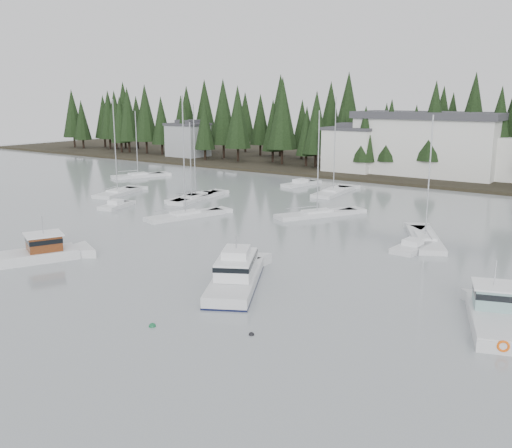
{
  "coord_description": "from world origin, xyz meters",
  "views": [
    {
      "loc": [
        28.29,
        -17.01,
        14.19
      ],
      "look_at": [
        -1.49,
        25.13,
        2.5
      ],
      "focal_mm": 40.0,
      "sensor_mm": 36.0,
      "label": 1
    }
  ],
  "objects": [
    {
      "name": "runabout_1",
      "position": [
        10.49,
        33.68,
        0.13
      ],
      "size": [
        2.58,
        5.6,
        1.42
      ],
      "rotation": [
        0.0,
        0.0,
        1.5
      ],
      "color": "silver",
      "rests_on": "ground"
    },
    {
      "name": "sailboat_7",
      "position": [
        -4.35,
        41.87,
        0.07
      ],
      "size": [
        7.25,
        10.39,
        13.02
      ],
      "rotation": [
        0.0,
        0.0,
        1.06
      ],
      "color": "silver",
      "rests_on": "ground"
    },
    {
      "name": "mooring_buoy_green",
      "position": [
        3.65,
        6.56,
        0.0
      ],
      "size": [
        0.46,
        0.46,
        0.46
      ],
      "primitive_type": "sphere",
      "color": "#145933",
      "rests_on": "ground"
    },
    {
      "name": "sailboat_10",
      "position": [
        -35.75,
        38.5,
        0.08
      ],
      "size": [
        5.19,
        9.15,
        14.2
      ],
      "rotation": [
        0.0,
        0.0,
        1.84
      ],
      "color": "silver",
      "rests_on": "ground"
    },
    {
      "name": "lobster_boat_teal",
      "position": [
        21.11,
        19.1,
        0.53
      ],
      "size": [
        5.32,
        8.51,
        4.47
      ],
      "rotation": [
        0.0,
        0.0,
        1.91
      ],
      "color": "silver",
      "rests_on": "ground"
    },
    {
      "name": "mooring_buoy_dark",
      "position": [
        9.49,
        9.11,
        0.0
      ],
      "size": [
        0.36,
        0.36,
        0.36
      ],
      "primitive_type": "sphere",
      "color": "black",
      "rests_on": "ground"
    },
    {
      "name": "house_west",
      "position": [
        -18.0,
        79.0,
        4.65
      ],
      "size": [
        9.54,
        7.42,
        8.75
      ],
      "color": "silver",
      "rests_on": "ground"
    },
    {
      "name": "sailboat_9",
      "position": [
        -23.98,
        42.27,
        0.08
      ],
      "size": [
        2.71,
        10.2,
        13.61
      ],
      "rotation": [
        0.0,
        0.0,
        1.6
      ],
      "color": "silver",
      "rests_on": "ground"
    },
    {
      "name": "lobster_boat_brown",
      "position": [
        -15.61,
        10.6,
        0.51
      ],
      "size": [
        6.85,
        9.57,
        4.52
      ],
      "rotation": [
        0.0,
        0.0,
        1.13
      ],
      "color": "silver",
      "rests_on": "ground"
    },
    {
      "name": "harbor_inn",
      "position": [
        -2.96,
        82.34,
        5.78
      ],
      "size": [
        29.5,
        11.5,
        10.9
      ],
      "color": "silver",
      "rests_on": "ground"
    },
    {
      "name": "cabin_cruiser_center",
      "position": [
        3.19,
        15.84,
        0.66
      ],
      "size": [
        7.72,
        10.59,
        4.43
      ],
      "rotation": [
        0.0,
        0.0,
        2.07
      ],
      "color": "silver",
      "rests_on": "ground"
    },
    {
      "name": "sailboat_6",
      "position": [
        10.4,
        37.35,
        0.07
      ],
      "size": [
        7.03,
        10.49,
        12.93
      ],
      "rotation": [
        0.0,
        0.0,
        2.04
      ],
      "color": "silver",
      "rests_on": "ground"
    },
    {
      "name": "sailboat_12",
      "position": [
        -23.56,
        40.96,
        0.06
      ],
      "size": [
        4.17,
        8.89,
        11.21
      ],
      "rotation": [
        0.0,
        0.0,
        1.77
      ],
      "color": "silver",
      "rests_on": "ground"
    },
    {
      "name": "runabout_3",
      "position": [
        -18.27,
        61.19,
        0.13
      ],
      "size": [
        3.4,
        7.24,
        1.42
      ],
      "rotation": [
        0.0,
        0.0,
        1.39
      ],
      "color": "silver",
      "rests_on": "ground"
    },
    {
      "name": "sailboat_0",
      "position": [
        -16.73,
        32.17,
        0.09
      ],
      "size": [
        5.19,
        10.21,
        14.75
      ],
      "rotation": [
        0.0,
        0.0,
        1.28
      ],
      "color": "silver",
      "rests_on": "ground"
    },
    {
      "name": "sailboat_5",
      "position": [
        -10.25,
        57.3,
        0.07
      ],
      "size": [
        3.95,
        10.37,
        14.55
      ],
      "rotation": [
        0.0,
        0.0,
        1.67
      ],
      "color": "silver",
      "rests_on": "ground"
    },
    {
      "name": "house_far_west",
      "position": [
        -60.0,
        81.0,
        4.4
      ],
      "size": [
        8.48,
        7.42,
        8.25
      ],
      "color": "#999EA0",
      "rests_on": "ground"
    },
    {
      "name": "sailboat_4",
      "position": [
        -46.65,
        52.8,
        0.06
      ],
      "size": [
        5.9,
        9.48,
        12.09
      ],
      "rotation": [
        0.0,
        0.0,
        1.2
      ],
      "color": "silver",
      "rests_on": "ground"
    },
    {
      "name": "ground",
      "position": [
        0.0,
        0.0,
        0.0
      ],
      "size": [
        260.0,
        260.0,
        0.0
      ],
      "primitive_type": "plane",
      "color": "gray",
      "rests_on": "ground"
    },
    {
      "name": "conifer_treeline",
      "position": [
        0.0,
        86.0,
        0.0
      ],
      "size": [
        200.0,
        22.0,
        20.0
      ],
      "primitive_type": null,
      "color": "black",
      "rests_on": "ground"
    },
    {
      "name": "far_shore_land",
      "position": [
        0.0,
        97.0,
        0.0
      ],
      "size": [
        240.0,
        54.0,
        1.0
      ],
      "primitive_type": "cube",
      "color": "black",
      "rests_on": "ground"
    },
    {
      "name": "runabout_0",
      "position": [
        -28.17,
        31.5,
        0.13
      ],
      "size": [
        3.35,
        5.41,
        1.42
      ],
      "rotation": [
        0.0,
        0.0,
        1.81
      ],
      "color": "silver",
      "rests_on": "ground"
    }
  ]
}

